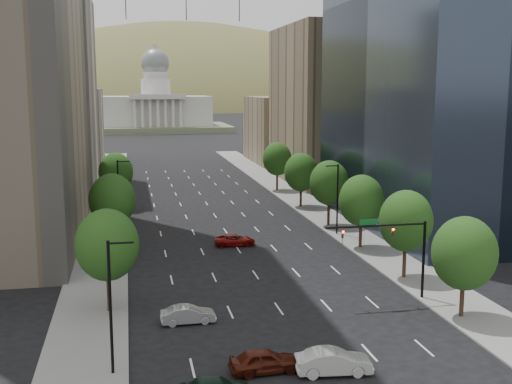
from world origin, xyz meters
TOP-DOWN VIEW (x-y plane):
  - sidewalk_left at (-15.50, 60.00)m, footprint 6.00×200.00m
  - sidewalk_right at (15.50, 60.00)m, footprint 6.00×200.00m
  - midrise_cream_left at (-25.00, 103.00)m, footprint 14.00×30.00m
  - filler_left at (-25.00, 136.00)m, footprint 14.00×26.00m
  - parking_tan_right at (25.00, 100.00)m, footprint 14.00×30.00m
  - filler_right at (25.00, 133.00)m, footprint 14.00×26.00m
  - tree_right_0 at (14.00, 25.00)m, footprint 5.20×5.20m
  - tree_right_1 at (14.00, 36.00)m, footprint 5.20×5.20m
  - tree_right_2 at (14.00, 48.00)m, footprint 5.20×5.20m
  - tree_right_3 at (14.00, 60.00)m, footprint 5.20×5.20m
  - tree_right_4 at (14.00, 74.00)m, footprint 5.20×5.20m
  - tree_right_5 at (14.00, 90.00)m, footprint 5.20×5.20m
  - tree_left_0 at (-14.00, 32.00)m, footprint 5.20×5.20m
  - tree_left_1 at (-14.00, 52.00)m, footprint 5.20×5.20m
  - tree_left_2 at (-14.00, 78.00)m, footprint 5.20×5.20m
  - streetlight_rn at (13.44, 55.00)m, footprint 1.70×0.20m
  - streetlight_ls at (-13.44, 20.00)m, footprint 1.70×0.20m
  - streetlight_ln at (-13.44, 65.00)m, footprint 1.70×0.20m
  - traffic_signal at (10.53, 30.00)m, footprint 9.12×0.40m
  - capitol at (0.00, 249.71)m, footprint 60.00×40.00m
  - foothills at (34.67, 599.39)m, footprint 720.00×413.00m
  - car_white at (0.63, 17.32)m, footprint 5.16×2.24m
  - car_maroon at (-3.73, 18.44)m, footprint 4.78×2.12m
  - car_silver at (-7.82, 28.20)m, footprint 4.38×1.61m
  - car_red_far at (-0.05, 52.09)m, footprint 4.85×2.35m

SIDE VIEW (x-z plane):
  - foothills at x=34.67m, z-range -169.28..93.72m
  - sidewalk_left at x=-15.50m, z-range 0.00..0.15m
  - sidewalk_right at x=15.50m, z-range 0.00..0.15m
  - car_red_far at x=-0.05m, z-range 0.00..1.33m
  - car_silver at x=-7.82m, z-range 0.00..1.43m
  - car_maroon at x=-3.73m, z-range 0.00..1.60m
  - car_white at x=0.63m, z-range 0.00..1.65m
  - streetlight_rn at x=13.44m, z-range 0.34..9.34m
  - streetlight_ls at x=-13.44m, z-range 0.34..9.34m
  - streetlight_ln at x=-13.44m, z-range 0.34..9.34m
  - traffic_signal at x=10.53m, z-range 1.49..8.86m
  - tree_right_0 at x=14.00m, z-range 1.19..9.58m
  - tree_right_4 at x=14.00m, z-range 1.23..9.69m
  - tree_right_2 at x=14.00m, z-range 1.30..9.91m
  - tree_left_2 at x=-14.00m, z-range 1.34..10.02m
  - tree_right_1 at x=14.00m, z-range 1.37..10.12m
  - tree_right_5 at x=14.00m, z-range 1.37..10.12m
  - tree_left_0 at x=-14.00m, z-range 1.37..10.12m
  - tree_right_3 at x=14.00m, z-range 1.44..10.34m
  - tree_left_1 at x=-14.00m, z-range 1.48..10.45m
  - filler_right at x=25.00m, z-range 0.00..16.00m
  - capitol at x=0.00m, z-range -9.02..26.18m
  - filler_left at x=-25.00m, z-range 0.00..18.00m
  - parking_tan_right at x=25.00m, z-range 0.00..30.00m
  - midrise_cream_left at x=-25.00m, z-range 0.00..35.00m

